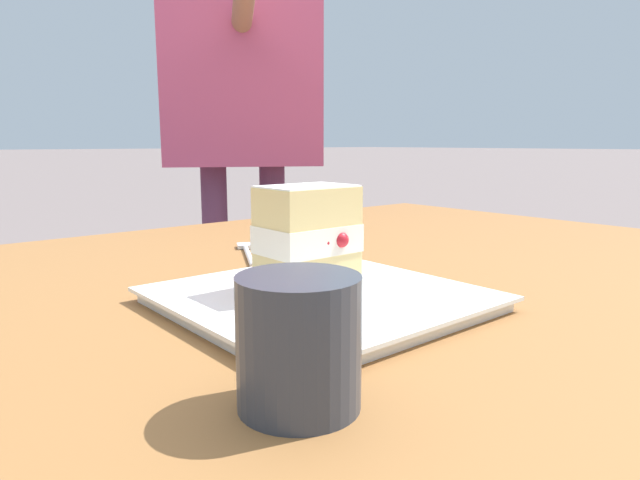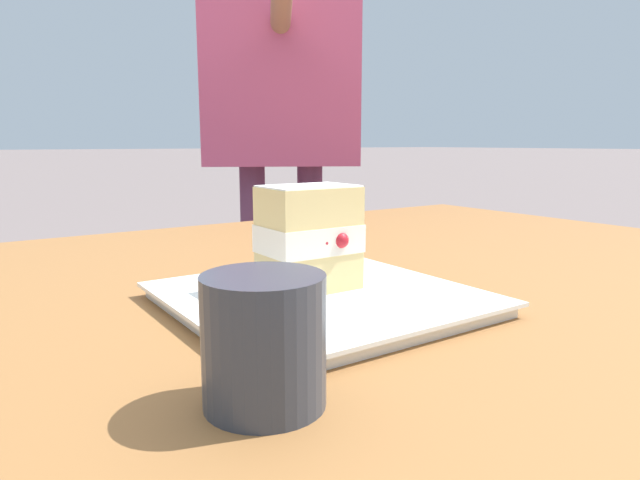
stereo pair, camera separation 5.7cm
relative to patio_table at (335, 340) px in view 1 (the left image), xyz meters
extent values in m
cylinder|color=brown|center=(-0.67, -0.47, -0.30)|extent=(0.07, 0.07, 0.68)
cube|color=brown|center=(0.00, 0.00, 0.06)|extent=(1.47, 1.07, 0.04)
cube|color=white|center=(0.10, 0.08, 0.09)|extent=(0.28, 0.28, 0.01)
cube|color=white|center=(0.10, 0.08, 0.10)|extent=(0.29, 0.29, 0.00)
cube|color=#E0C17A|center=(0.10, 0.07, 0.12)|extent=(0.10, 0.07, 0.04)
cube|color=white|center=(0.10, 0.07, 0.15)|extent=(0.10, 0.07, 0.03)
sphere|color=#B21923|center=(0.10, 0.09, 0.15)|extent=(0.01, 0.01, 0.01)
sphere|color=#B21923|center=(0.08, 0.10, 0.15)|extent=(0.02, 0.02, 0.02)
cube|color=#E0C17A|center=(0.10, 0.07, 0.19)|extent=(0.10, 0.07, 0.04)
cube|color=white|center=(0.10, 0.07, 0.21)|extent=(0.09, 0.06, 0.00)
cylinder|color=silver|center=(0.02, -0.17, 0.09)|extent=(0.07, 0.13, 0.01)
cube|color=silver|center=(-0.02, -0.24, 0.09)|extent=(0.04, 0.04, 0.01)
cylinder|color=#333842|center=(0.25, 0.25, 0.13)|extent=(0.08, 0.08, 0.09)
cylinder|color=black|center=(0.25, 0.25, 0.16)|extent=(0.07, 0.07, 0.00)
cylinder|color=#5D3049|center=(-0.35, -0.93, -0.23)|extent=(0.08, 0.08, 0.82)
cylinder|color=#5D3049|center=(-0.50, -0.85, -0.23)|extent=(0.08, 0.08, 0.82)
cube|color=#B7476B|center=(-0.43, -0.89, 0.48)|extent=(0.48, 0.38, 0.58)
camera|label=1|loc=(0.45, 0.51, 0.25)|focal=31.24mm
camera|label=2|loc=(0.41, 0.55, 0.25)|focal=31.24mm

